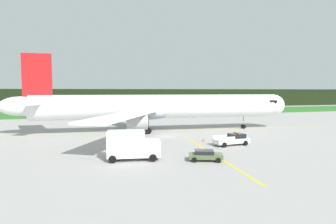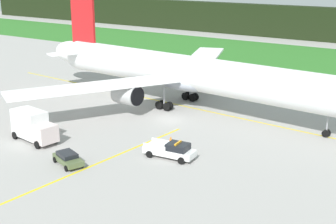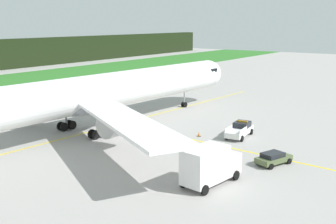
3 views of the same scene
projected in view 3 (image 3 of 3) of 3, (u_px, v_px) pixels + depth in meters
The scene contains 8 objects.
ground at pixel (135, 137), 53.31m from camera, with size 320.00×320.00×0.00m, color #A09C99.
taxiway_centerline_main at pixel (102, 128), 57.58m from camera, with size 80.29×0.30×0.01m, color yellow.
taxiway_centerline_spur at pixel (254, 153), 46.81m from camera, with size 25.85×0.30×0.01m, color yellow.
airliner at pixel (96, 93), 55.95m from camera, with size 59.41×47.85×15.45m.
ops_pickup_truck at pixel (240, 130), 53.42m from camera, with size 5.83×2.78×1.94m.
catering_truck at pixel (210, 165), 37.49m from camera, with size 6.61×3.36×3.77m.
staff_car at pixel (273, 158), 42.97m from camera, with size 4.36×2.98×1.30m.
apron_cone at pixel (199, 134), 53.59m from camera, with size 0.46×0.46×0.58m.
Camera 3 is at (-39.40, -33.28, 14.52)m, focal length 44.33 mm.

